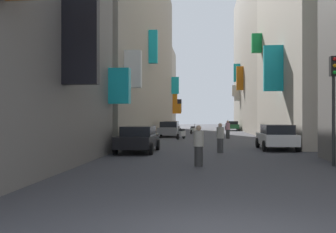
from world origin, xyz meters
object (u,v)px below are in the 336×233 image
object	(u,v)px
parked_car_white	(277,137)
pedestrian_crossing	(220,138)
parked_car_grey	(169,129)
scooter_black	(220,130)
pedestrian_near_left	(228,130)
parked_car_black	(138,138)
scooter_white	(193,130)
traffic_light_near_corner	(334,91)
parked_car_silver	(172,127)
pedestrian_near_right	(199,146)
parked_car_green	(232,125)
scooter_silver	(181,134)

from	to	relation	value
parked_car_white	pedestrian_crossing	world-z (taller)	pedestrian_crossing
parked_car_grey	scooter_black	world-z (taller)	parked_car_grey
scooter_black	pedestrian_near_left	bearing A→B (deg)	-88.27
parked_car_black	scooter_white	size ratio (longest dim) A/B	2.23
parked_car_black	traffic_light_near_corner	xyz separation A→B (m)	(8.36, -5.05, 2.11)
parked_car_silver	scooter_black	bearing A→B (deg)	-5.63
pedestrian_near_right	parked_car_white	bearing A→B (deg)	60.58
pedestrian_near_right	traffic_light_near_corner	world-z (taller)	traffic_light_near_corner
parked_car_green	pedestrian_near_right	size ratio (longest dim) A/B	2.62
parked_car_white	pedestrian_crossing	size ratio (longest dim) A/B	2.54
scooter_silver	parked_car_grey	bearing A→B (deg)	109.23
parked_car_white	scooter_black	size ratio (longest dim) A/B	2.01
pedestrian_near_right	scooter_white	bearing A→B (deg)	91.84
pedestrian_near_right	traffic_light_near_corner	size ratio (longest dim) A/B	0.37
parked_car_green	pedestrian_near_right	distance (m)	40.18
parked_car_white	traffic_light_near_corner	bearing A→B (deg)	-84.35
parked_car_white	pedestrian_near_left	xyz separation A→B (m)	(-2.03, 11.32, 0.03)
parked_car_grey	scooter_white	size ratio (longest dim) A/B	2.19
parked_car_black	scooter_black	xyz separation A→B (m)	(5.33, 22.86, -0.27)
scooter_black	scooter_white	bearing A→B (deg)	-178.46
parked_car_white	parked_car_black	bearing A→B (deg)	-163.85
scooter_silver	pedestrian_near_left	size ratio (longest dim) A/B	1.18
parked_car_green	scooter_silver	distance (m)	22.89
parked_car_grey	scooter_black	distance (m)	8.37
parked_car_black	pedestrian_near_left	world-z (taller)	pedestrian_near_left
scooter_silver	pedestrian_crossing	xyz separation A→B (m)	(2.77, -12.30, 0.30)
pedestrian_near_left	pedestrian_near_right	size ratio (longest dim) A/B	1.03
parked_car_green	scooter_silver	world-z (taller)	parked_car_green
parked_car_silver	traffic_light_near_corner	distance (m)	29.77
parked_car_black	parked_car_silver	distance (m)	23.40
parked_car_grey	pedestrian_crossing	xyz separation A→B (m)	(4.13, -16.21, 0.00)
parked_car_silver	scooter_white	bearing A→B (deg)	-13.85
parked_car_white	scooter_white	world-z (taller)	parked_car_white
parked_car_green	pedestrian_near_left	distance (m)	20.98
scooter_white	parked_car_silver	bearing A→B (deg)	166.15
parked_car_white	scooter_black	xyz separation A→B (m)	(-2.31, 20.65, -0.29)
pedestrian_near_left	scooter_black	bearing A→B (deg)	91.73
parked_car_white	scooter_black	bearing A→B (deg)	96.38
traffic_light_near_corner	parked_car_black	bearing A→B (deg)	148.86
parked_car_grey	parked_car_white	bearing A→B (deg)	-62.10
parked_car_green	pedestrian_near_left	size ratio (longest dim) A/B	2.55
parked_car_green	pedestrian_near_right	xyz separation A→B (m)	(-4.31, -39.95, 0.05)
parked_car_green	traffic_light_near_corner	xyz separation A→B (m)	(0.77, -39.47, 2.12)
parked_car_silver	parked_car_grey	bearing A→B (deg)	-87.16
parked_car_green	parked_car_white	xyz separation A→B (m)	(0.05, -32.21, 0.04)
pedestrian_crossing	pedestrian_near_left	xyz separation A→B (m)	(1.27, 13.50, 0.02)
scooter_black	scooter_silver	world-z (taller)	same
parked_car_silver	traffic_light_near_corner	bearing A→B (deg)	-73.35
parked_car_black	pedestrian_crossing	world-z (taller)	pedestrian_crossing
scooter_white	pedestrian_near_right	world-z (taller)	pedestrian_near_right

